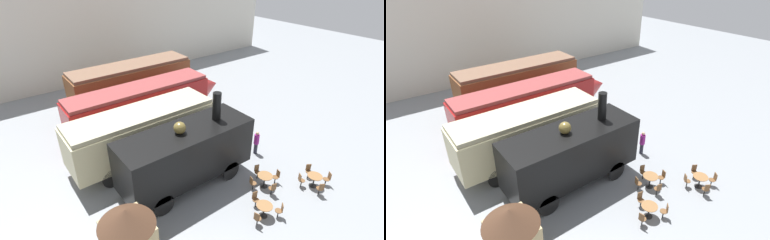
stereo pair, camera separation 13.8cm
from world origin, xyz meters
TOP-DOWN VIEW (x-y plane):
  - ground_plane at (0.00, 0.00)m, footprint 80.00×80.00m
  - backdrop_wall at (0.00, 15.89)m, footprint 44.00×0.15m
  - passenger_coach_wooden at (-0.45, 8.81)m, footprint 10.26×2.84m
  - streamlined_locomotive at (-1.09, 4.59)m, footprint 12.60×2.46m
  - passenger_coach_vintage at (-3.64, 1.09)m, footprint 9.13×2.78m
  - steam_locomotive at (-2.92, -2.48)m, footprint 7.58×2.60m
  - cafe_table_near at (2.66, -6.98)m, footprint 0.81×0.81m
  - cafe_table_mid at (-1.30, -6.80)m, footprint 0.81×0.81m
  - cafe_table_far at (0.42, -5.33)m, footprint 0.84×0.84m
  - cafe_chair_0 at (2.01, -6.56)m, footprint 0.40×0.39m
  - cafe_chair_1 at (2.24, -7.64)m, footprint 0.39×0.40m
  - cafe_chair_2 at (3.32, -7.41)m, footprint 0.40×0.39m
  - cafe_chair_3 at (3.09, -6.33)m, footprint 0.39×0.40m
  - cafe_chair_4 at (-2.05, -7.01)m, footprint 0.39×0.37m
  - cafe_chair_5 at (-0.74, -7.33)m, footprint 0.40×0.40m
  - cafe_chair_6 at (-1.12, -6.04)m, footprint 0.36×0.38m
  - cafe_chair_7 at (0.20, -6.09)m, footprint 0.37×0.39m
  - cafe_chair_8 at (1.18, -5.55)m, footprint 0.39×0.37m
  - cafe_chair_9 at (0.64, -4.57)m, footprint 0.37×0.39m
  - cafe_chair_10 at (-0.34, -5.10)m, footprint 0.39×0.37m
  - visitor_person at (2.45, -2.81)m, footprint 0.34×0.34m
  - ticket_kiosk at (-7.73, -5.12)m, footprint 2.34×2.34m

SIDE VIEW (x-z plane):
  - ground_plane at x=0.00m, z-range 0.00..0.00m
  - cafe_chair_0 at x=2.01m, z-range 0.07..0.94m
  - cafe_chair_1 at x=2.24m, z-range 0.07..0.94m
  - cafe_chair_2 at x=3.32m, z-range 0.07..0.94m
  - cafe_chair_3 at x=3.09m, z-range 0.07..0.94m
  - cafe_chair_4 at x=-2.05m, z-range 0.07..0.94m
  - cafe_chair_5 at x=-0.74m, z-range 0.07..0.94m
  - cafe_chair_6 at x=-1.12m, z-range 0.07..0.94m
  - cafe_chair_7 at x=0.20m, z-range 0.07..0.94m
  - cafe_chair_8 at x=1.18m, z-range 0.07..0.94m
  - cafe_chair_9 at x=0.64m, z-range 0.07..0.94m
  - cafe_chair_10 at x=-0.34m, z-range 0.07..0.94m
  - cafe_table_mid at x=-1.30m, z-range 0.19..0.90m
  - cafe_table_near at x=2.66m, z-range 0.20..0.92m
  - cafe_table_far at x=0.42m, z-range 0.21..0.98m
  - visitor_person at x=2.45m, z-range 0.07..1.71m
  - ticket_kiosk at x=-7.73m, z-range 0.17..3.17m
  - streamlined_locomotive at x=-1.09m, z-range 0.27..3.66m
  - passenger_coach_vintage at x=-3.64m, z-range 0.36..3.77m
  - steam_locomotive at x=-2.92m, z-range -0.40..4.70m
  - passenger_coach_wooden at x=-0.45m, z-range 0.41..3.98m
  - backdrop_wall at x=0.00m, z-range 0.00..9.00m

